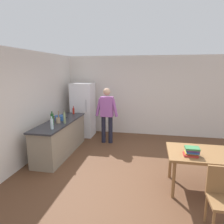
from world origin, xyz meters
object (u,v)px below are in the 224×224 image
at_px(cooking_pot, 60,118).
at_px(bottle_vinegar_tall, 64,118).
at_px(bottle_wine_green, 52,119).
at_px(book_stack, 192,152).
at_px(dining_table, 207,157).
at_px(utensil_jar, 58,120).
at_px(bottle_sauce_red, 74,111).
at_px(bottle_water_clear, 52,124).
at_px(chair, 224,195).
at_px(refrigerator, 83,110).
at_px(person, 107,112).

bearing_deg(cooking_pot, bottle_vinegar_tall, -49.48).
xyz_separation_m(bottle_wine_green, book_stack, (3.11, -0.92, -0.22)).
bearing_deg(dining_table, cooking_pot, 160.30).
bearing_deg(dining_table, bottle_wine_green, 167.90).
xyz_separation_m(utensil_jar, bottle_wine_green, (-0.06, -0.18, 0.07)).
relative_size(cooking_pot, bottle_sauce_red, 1.67).
bearing_deg(utensil_jar, cooking_pot, 106.68).
relative_size(bottle_sauce_red, bottle_vinegar_tall, 0.75).
bearing_deg(dining_table, bottle_water_clear, 173.13).
xyz_separation_m(dining_table, book_stack, (-0.31, -0.19, 0.16)).
bearing_deg(book_stack, bottle_vinegar_tall, 158.88).
height_order(cooking_pot, book_stack, cooking_pot).
relative_size(cooking_pot, bottle_vinegar_tall, 1.25).
relative_size(dining_table, bottle_sauce_red, 5.83).
distance_m(chair, cooking_pot, 4.11).
bearing_deg(refrigerator, bottle_wine_green, -93.36).
bearing_deg(utensil_jar, bottle_sauce_red, 91.28).
xyz_separation_m(dining_table, bottle_wine_green, (-3.42, 0.73, 0.37)).
bearing_deg(book_stack, refrigerator, 136.04).
height_order(refrigerator, dining_table, refrigerator).
bearing_deg(dining_table, person, 137.59).
distance_m(bottle_wine_green, bottle_water_clear, 0.38).
height_order(bottle_wine_green, bottle_water_clear, bottle_wine_green).
height_order(chair, bottle_sauce_red, bottle_sauce_red).
bearing_deg(person, book_stack, -48.79).
bearing_deg(bottle_vinegar_tall, bottle_water_clear, -97.74).
distance_m(utensil_jar, book_stack, 3.24).
height_order(chair, bottle_wine_green, bottle_wine_green).
xyz_separation_m(dining_table, bottle_sauce_red, (-3.38, 2.03, 0.32)).
relative_size(dining_table, utensil_jar, 4.37).
relative_size(refrigerator, bottle_water_clear, 6.00).
height_order(chair, book_stack, book_stack).
xyz_separation_m(bottle_vinegar_tall, bottle_water_clear, (-0.07, -0.53, -0.01)).
relative_size(cooking_pot, book_stack, 1.55).
xyz_separation_m(chair, bottle_wine_green, (-3.42, 1.70, 0.51)).
xyz_separation_m(chair, book_stack, (-0.31, 0.78, 0.30)).
bearing_deg(bottle_water_clear, bottle_wine_green, 115.72).
distance_m(person, bottle_water_clear, 1.97).
xyz_separation_m(chair, utensil_jar, (-3.35, 1.88, 0.44)).
relative_size(refrigerator, chair, 1.98).
height_order(refrigerator, book_stack, refrigerator).
bearing_deg(utensil_jar, dining_table, -15.29).
bearing_deg(chair, refrigerator, 125.38).
height_order(bottle_vinegar_tall, book_stack, bottle_vinegar_tall).
relative_size(cooking_pot, bottle_water_clear, 1.33).
bearing_deg(book_stack, person, 131.21).
height_order(bottle_sauce_red, bottle_wine_green, bottle_wine_green).
bearing_deg(book_stack, chair, -68.64).
relative_size(refrigerator, bottle_vinegar_tall, 5.62).
height_order(dining_table, cooking_pot, cooking_pot).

